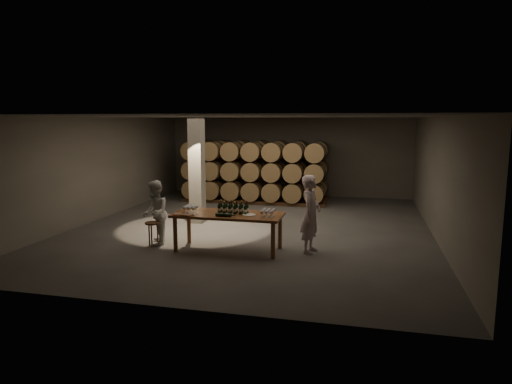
% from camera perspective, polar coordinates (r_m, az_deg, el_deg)
% --- Properties ---
extents(room, '(12.00, 12.00, 12.00)m').
position_cam_1_polar(room, '(13.89, -7.39, 2.68)').
color(room, '#4F4C4A').
rests_on(room, ground).
extents(tasting_table, '(2.60, 1.10, 0.90)m').
position_cam_1_polar(tasting_table, '(10.91, -3.50, -3.24)').
color(tasting_table, brown).
rests_on(tasting_table, ground).
extents(barrel_stack_back, '(5.48, 0.95, 2.31)m').
position_cam_1_polar(barrel_stack_back, '(18.46, 0.62, 3.03)').
color(barrel_stack_back, '#51311B').
rests_on(barrel_stack_back, ground).
extents(barrel_stack_front, '(5.48, 0.95, 2.31)m').
position_cam_1_polar(barrel_stack_front, '(17.10, -0.42, 2.56)').
color(barrel_stack_front, '#51311B').
rests_on(barrel_stack_front, ground).
extents(bottle_cluster, '(0.73, 0.23, 0.30)m').
position_cam_1_polar(bottle_cluster, '(10.89, -2.89, -2.12)').
color(bottle_cluster, black).
rests_on(bottle_cluster, tasting_table).
extents(lying_bottles, '(0.47, 0.08, 0.08)m').
position_cam_1_polar(lying_bottles, '(10.54, -4.02, -2.88)').
color(lying_bottles, black).
rests_on(lying_bottles, tasting_table).
extents(glass_cluster_left, '(0.31, 0.31, 0.19)m').
position_cam_1_polar(glass_cluster_left, '(11.03, -8.19, -1.92)').
color(glass_cluster_left, silver).
rests_on(glass_cluster_left, tasting_table).
extents(glass_cluster_right, '(0.30, 0.41, 0.16)m').
position_cam_1_polar(glass_cluster_right, '(10.58, 1.48, -2.42)').
color(glass_cluster_right, silver).
rests_on(glass_cluster_right, tasting_table).
extents(plate, '(0.31, 0.31, 0.02)m').
position_cam_1_polar(plate, '(10.68, -0.87, -2.88)').
color(plate, white).
rests_on(plate, tasting_table).
extents(notebook_near, '(0.28, 0.25, 0.03)m').
position_cam_1_polar(notebook_near, '(10.76, -8.63, -2.86)').
color(notebook_near, brown).
rests_on(notebook_near, tasting_table).
extents(notebook_corner, '(0.25, 0.29, 0.02)m').
position_cam_1_polar(notebook_corner, '(10.93, -9.74, -2.72)').
color(notebook_corner, brown).
rests_on(notebook_corner, tasting_table).
extents(pen, '(0.12, 0.05, 0.01)m').
position_cam_1_polar(pen, '(10.73, -7.87, -2.93)').
color(pen, black).
rests_on(pen, tasting_table).
extents(stool, '(0.37, 0.37, 0.61)m').
position_cam_1_polar(stool, '(11.56, -12.80, -4.25)').
color(stool, '#51311B').
rests_on(stool, ground).
extents(person_man, '(0.56, 0.74, 1.85)m').
position_cam_1_polar(person_man, '(10.77, 6.87, -2.76)').
color(person_man, beige).
rests_on(person_man, ground).
extents(person_woman, '(0.87, 0.97, 1.63)m').
position_cam_1_polar(person_woman, '(11.66, -12.50, -2.56)').
color(person_woman, silver).
rests_on(person_woman, ground).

